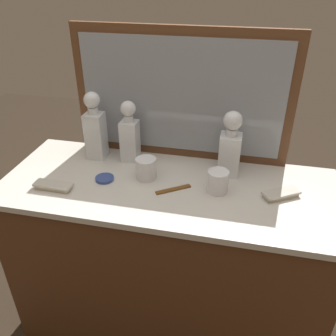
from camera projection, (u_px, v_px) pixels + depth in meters
The scene contains 12 objects.
ground_plane at pixel (168, 315), 1.89m from camera, with size 6.00×6.00×0.00m, color #2D2319.
dresser at pixel (168, 258), 1.67m from camera, with size 1.39×0.56×0.83m.
dresser_mirror at pixel (181, 96), 1.53m from camera, with size 0.96×0.03×0.58m.
crystal_decanter_rear at pixel (130, 137), 1.59m from camera, with size 0.08×0.08×0.28m.
crystal_decanter_far_right at pixel (230, 149), 1.48m from camera, with size 0.09×0.09×0.28m.
crystal_decanter_center at pixel (95, 132), 1.60m from camera, with size 0.08×0.08×0.31m.
crystal_tumbler_right at pixel (218, 183), 1.40m from camera, with size 0.08×0.08×0.09m.
crystal_tumbler_center at pixel (146, 169), 1.48m from camera, with size 0.09×0.09×0.09m.
silver_brush_front at pixel (53, 186), 1.43m from camera, with size 0.16×0.06×0.02m.
silver_brush_rear at pixel (281, 194), 1.38m from camera, with size 0.16×0.13×0.02m.
porcelain_dish at pixel (105, 178), 1.49m from camera, with size 0.08×0.08×0.01m.
tortoiseshell_comb at pixel (173, 189), 1.42m from camera, with size 0.13×0.10×0.01m.
Camera 1 is at (0.26, -1.19, 1.64)m, focal length 37.83 mm.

